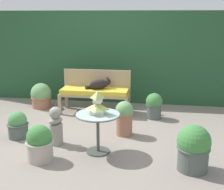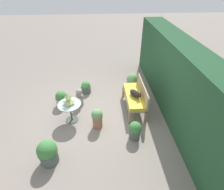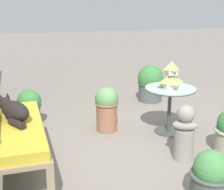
{
  "view_description": "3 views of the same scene",
  "coord_description": "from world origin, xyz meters",
  "px_view_note": "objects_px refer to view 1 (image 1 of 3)",
  "views": [
    {
      "loc": [
        1.14,
        -4.74,
        1.92
      ],
      "look_at": [
        0.32,
        0.41,
        0.56
      ],
      "focal_mm": 50.0,
      "sensor_mm": 36.0,
      "label": 1
    },
    {
      "loc": [
        3.98,
        0.16,
        3.41
      ],
      "look_at": [
        0.03,
        0.43,
        0.62
      ],
      "focal_mm": 28.0,
      "sensor_mm": 36.0,
      "label": 2
    },
    {
      "loc": [
        -2.96,
        1.05,
        1.55
      ],
      "look_at": [
        0.11,
        0.09,
        0.6
      ],
      "focal_mm": 50.0,
      "sensor_mm": 36.0,
      "label": 3
    }
  ],
  "objects_px": {
    "potted_plant_bench_right": "(18,125)",
    "garden_bust": "(56,126)",
    "potted_plant_hedge_corner": "(154,105)",
    "potted_plant_patio_mid": "(194,148)",
    "patio_table": "(98,122)",
    "potted_plant_table_far": "(41,96)",
    "cat": "(100,84)",
    "garden_bench": "(95,93)",
    "potted_plant_bench_left": "(40,143)",
    "potted_plant_path_edge": "(124,117)",
    "pagoda_birdhouse": "(98,104)"
  },
  "relations": [
    {
      "from": "patio_table",
      "to": "potted_plant_bench_right",
      "type": "bearing_deg",
      "value": 166.28
    },
    {
      "from": "potted_plant_bench_right",
      "to": "potted_plant_table_far",
      "type": "distance_m",
      "value": 1.67
    },
    {
      "from": "potted_plant_table_far",
      "to": "potted_plant_hedge_corner",
      "type": "bearing_deg",
      "value": -8.27
    },
    {
      "from": "garden_bench",
      "to": "patio_table",
      "type": "bearing_deg",
      "value": -76.44
    },
    {
      "from": "potted_plant_table_far",
      "to": "potted_plant_path_edge",
      "type": "distance_m",
      "value": 2.29
    },
    {
      "from": "potted_plant_path_edge",
      "to": "garden_bust",
      "type": "bearing_deg",
      "value": -151.02
    },
    {
      "from": "potted_plant_bench_right",
      "to": "patio_table",
      "type": "bearing_deg",
      "value": -13.72
    },
    {
      "from": "pagoda_birdhouse",
      "to": "potted_plant_bench_left",
      "type": "height_order",
      "value": "pagoda_birdhouse"
    },
    {
      "from": "potted_plant_bench_left",
      "to": "garden_bench",
      "type": "bearing_deg",
      "value": 82.57
    },
    {
      "from": "garden_bench",
      "to": "potted_plant_patio_mid",
      "type": "distance_m",
      "value": 2.74
    },
    {
      "from": "garden_bust",
      "to": "potted_plant_path_edge",
      "type": "distance_m",
      "value": 1.11
    },
    {
      "from": "garden_bench",
      "to": "potted_plant_table_far",
      "type": "height_order",
      "value": "potted_plant_table_far"
    },
    {
      "from": "potted_plant_bench_right",
      "to": "garden_bust",
      "type": "bearing_deg",
      "value": -12.39
    },
    {
      "from": "pagoda_birdhouse",
      "to": "potted_plant_table_far",
      "type": "xyz_separation_m",
      "value": [
        -1.63,
        1.98,
        -0.47
      ]
    },
    {
      "from": "potted_plant_path_edge",
      "to": "pagoda_birdhouse",
      "type": "bearing_deg",
      "value": -111.73
    },
    {
      "from": "potted_plant_patio_mid",
      "to": "potted_plant_bench_left",
      "type": "relative_size",
      "value": 1.19
    },
    {
      "from": "pagoda_birdhouse",
      "to": "patio_table",
      "type": "bearing_deg",
      "value": -63.43
    },
    {
      "from": "potted_plant_hedge_corner",
      "to": "potted_plant_patio_mid",
      "type": "relative_size",
      "value": 0.82
    },
    {
      "from": "potted_plant_bench_right",
      "to": "potted_plant_hedge_corner",
      "type": "bearing_deg",
      "value": 31.71
    },
    {
      "from": "garden_bust",
      "to": "potted_plant_table_far",
      "type": "height_order",
      "value": "garden_bust"
    },
    {
      "from": "potted_plant_hedge_corner",
      "to": "potted_plant_bench_right",
      "type": "height_order",
      "value": "potted_plant_hedge_corner"
    },
    {
      "from": "potted_plant_hedge_corner",
      "to": "potted_plant_path_edge",
      "type": "bearing_deg",
      "value": -116.27
    },
    {
      "from": "garden_bench",
      "to": "potted_plant_patio_mid",
      "type": "xyz_separation_m",
      "value": [
        1.72,
        -2.13,
        -0.11
      ]
    },
    {
      "from": "potted_plant_hedge_corner",
      "to": "potted_plant_bench_left",
      "type": "xyz_separation_m",
      "value": [
        -1.46,
        -2.01,
        -0.01
      ]
    },
    {
      "from": "patio_table",
      "to": "potted_plant_path_edge",
      "type": "distance_m",
      "value": 0.79
    },
    {
      "from": "potted_plant_hedge_corner",
      "to": "potted_plant_patio_mid",
      "type": "distance_m",
      "value": 2.04
    },
    {
      "from": "garden_bust",
      "to": "potted_plant_bench_left",
      "type": "distance_m",
      "value": 0.56
    },
    {
      "from": "cat",
      "to": "potted_plant_hedge_corner",
      "type": "distance_m",
      "value": 1.14
    },
    {
      "from": "potted_plant_hedge_corner",
      "to": "potted_plant_bench_left",
      "type": "bearing_deg",
      "value": -125.97
    },
    {
      "from": "garden_bench",
      "to": "patio_table",
      "type": "xyz_separation_m",
      "value": [
        0.44,
        -1.81,
        0.04
      ]
    },
    {
      "from": "pagoda_birdhouse",
      "to": "potted_plant_hedge_corner",
      "type": "height_order",
      "value": "pagoda_birdhouse"
    },
    {
      "from": "garden_bench",
      "to": "cat",
      "type": "distance_m",
      "value": 0.2
    },
    {
      "from": "cat",
      "to": "garden_bust",
      "type": "bearing_deg",
      "value": -131.61
    },
    {
      "from": "potted_plant_hedge_corner",
      "to": "potted_plant_patio_mid",
      "type": "height_order",
      "value": "potted_plant_patio_mid"
    },
    {
      "from": "garden_bench",
      "to": "patio_table",
      "type": "distance_m",
      "value": 1.86
    },
    {
      "from": "garden_bench",
      "to": "potted_plant_hedge_corner",
      "type": "distance_m",
      "value": 1.2
    },
    {
      "from": "pagoda_birdhouse",
      "to": "potted_plant_hedge_corner",
      "type": "bearing_deg",
      "value": 65.69
    },
    {
      "from": "potted_plant_hedge_corner",
      "to": "potted_plant_table_far",
      "type": "relative_size",
      "value": 0.94
    },
    {
      "from": "cat",
      "to": "potted_plant_bench_left",
      "type": "height_order",
      "value": "cat"
    },
    {
      "from": "pagoda_birdhouse",
      "to": "potted_plant_table_far",
      "type": "bearing_deg",
      "value": 129.39
    },
    {
      "from": "garden_bench",
      "to": "garden_bust",
      "type": "height_order",
      "value": "garden_bust"
    },
    {
      "from": "pagoda_birdhouse",
      "to": "potted_plant_bench_left",
      "type": "distance_m",
      "value": 0.94
    },
    {
      "from": "potted_plant_bench_right",
      "to": "cat",
      "type": "bearing_deg",
      "value": 55.17
    },
    {
      "from": "cat",
      "to": "potted_plant_bench_left",
      "type": "relative_size",
      "value": 1.0
    },
    {
      "from": "patio_table",
      "to": "potted_plant_bench_right",
      "type": "xyz_separation_m",
      "value": [
        -1.37,
        0.33,
        -0.24
      ]
    },
    {
      "from": "cat",
      "to": "potted_plant_bench_left",
      "type": "distance_m",
      "value": 2.25
    },
    {
      "from": "garden_bench",
      "to": "cat",
      "type": "xyz_separation_m",
      "value": [
        0.1,
        0.01,
        0.18
      ]
    },
    {
      "from": "garden_bench",
      "to": "potted_plant_bench_right",
      "type": "xyz_separation_m",
      "value": [
        -0.93,
        -1.47,
        -0.2
      ]
    },
    {
      "from": "potted_plant_table_far",
      "to": "potted_plant_patio_mid",
      "type": "distance_m",
      "value": 3.71
    },
    {
      "from": "potted_plant_bench_right",
      "to": "potted_plant_patio_mid",
      "type": "xyz_separation_m",
      "value": [
        2.65,
        -0.66,
        0.09
      ]
    }
  ]
}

